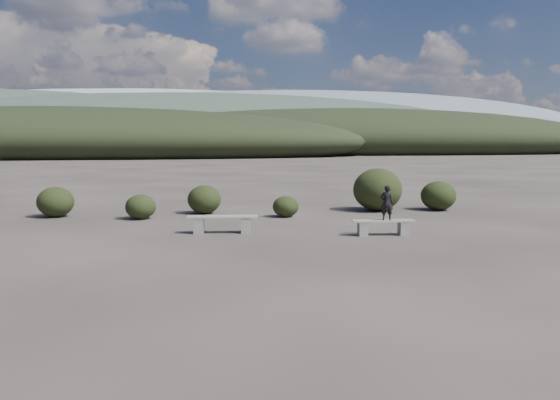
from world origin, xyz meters
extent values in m
plane|color=#2D2623|center=(0.00, 0.00, 0.00)|extent=(1200.00, 1200.00, 0.00)
cube|color=#65635E|center=(-2.28, 5.26, 0.22)|extent=(0.32, 0.41, 0.44)
cube|color=#65635E|center=(-0.96, 5.12, 0.22)|extent=(0.32, 0.41, 0.44)
cube|color=gray|center=(-1.62, 5.19, 0.47)|extent=(2.02, 0.62, 0.06)
cube|color=#65635E|center=(2.17, 4.17, 0.19)|extent=(0.26, 0.35, 0.38)
cube|color=#65635E|center=(3.31, 4.08, 0.19)|extent=(0.26, 0.35, 0.38)
cube|color=gray|center=(2.74, 4.12, 0.41)|extent=(1.74, 0.49, 0.05)
imported|color=black|center=(2.83, 4.12, 0.91)|extent=(0.41, 0.34, 0.96)
ellipsoid|color=black|center=(-4.18, 8.50, 0.41)|extent=(1.01, 1.01, 0.83)
ellipsoid|color=black|center=(-2.04, 9.59, 0.51)|extent=(1.20, 1.20, 1.03)
ellipsoid|color=black|center=(0.71, 8.25, 0.36)|extent=(0.90, 0.90, 0.72)
ellipsoid|color=black|center=(4.40, 9.41, 0.80)|extent=(1.83, 1.83, 1.60)
ellipsoid|color=black|center=(6.74, 9.22, 0.55)|extent=(1.32, 1.32, 1.10)
ellipsoid|color=black|center=(-7.12, 9.50, 0.52)|extent=(1.23, 1.23, 1.04)
ellipsoid|color=black|center=(-25.00, 90.00, 2.70)|extent=(110.00, 40.00, 12.00)
ellipsoid|color=black|center=(35.00, 110.00, 3.15)|extent=(120.00, 44.00, 14.00)
ellipsoid|color=#323D32|center=(0.00, 160.00, 5.40)|extent=(190.00, 64.00, 24.00)
ellipsoid|color=slate|center=(70.00, 300.00, 9.90)|extent=(340.00, 110.00, 44.00)
ellipsoid|color=#9099A2|center=(-30.00, 400.00, 12.60)|extent=(460.00, 140.00, 56.00)
camera|label=1|loc=(-2.41, -10.13, 2.56)|focal=35.00mm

